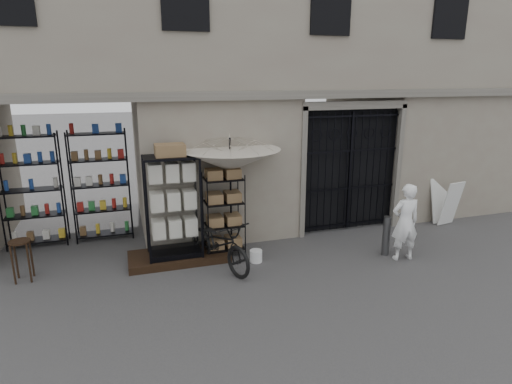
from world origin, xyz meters
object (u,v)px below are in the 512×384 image
object	(u,v)px
bicycle	(220,267)
easel_sign	(445,202)
wooden_stool	(22,260)
shopkeeper	(402,259)
wire_rack	(224,216)
market_umbrella	(230,154)
steel_bollard	(386,236)
white_bucket	(256,256)
display_cabinet	(173,212)

from	to	relation	value
bicycle	easel_sign	size ratio (longest dim) A/B	1.67
wooden_stool	shopkeeper	bearing A→B (deg)	-10.01
bicycle	wire_rack	bearing A→B (deg)	45.27
market_umbrella	steel_bollard	world-z (taller)	market_umbrella
wire_rack	wooden_stool	bearing A→B (deg)	177.79
market_umbrella	white_bucket	size ratio (longest dim) A/B	11.60
display_cabinet	easel_sign	xyz separation A→B (m)	(6.77, 0.25, -0.48)
white_bucket	steel_bollard	size ratio (longest dim) A/B	0.30
display_cabinet	easel_sign	world-z (taller)	display_cabinet
wire_rack	bicycle	world-z (taller)	wire_rack
bicycle	display_cabinet	bearing A→B (deg)	124.62
wire_rack	bicycle	distance (m)	1.06
display_cabinet	market_umbrella	size ratio (longest dim) A/B	0.75
wire_rack	easel_sign	xyz separation A→B (m)	(5.73, 0.18, -0.27)
bicycle	steel_bollard	xyz separation A→B (m)	(3.45, -0.47, 0.42)
bicycle	steel_bollard	size ratio (longest dim) A/B	2.23
wooden_stool	steel_bollard	bearing A→B (deg)	-8.05
shopkeeper	bicycle	bearing A→B (deg)	-5.79
bicycle	wooden_stool	size ratio (longest dim) A/B	2.42
shopkeeper	easel_sign	size ratio (longest dim) A/B	1.41
wire_rack	steel_bollard	distance (m)	3.40
wire_rack	market_umbrella	size ratio (longest dim) A/B	0.60
white_bucket	easel_sign	world-z (taller)	easel_sign
white_bucket	bicycle	size ratio (longest dim) A/B	0.13
market_umbrella	steel_bollard	distance (m)	3.65
wire_rack	white_bucket	distance (m)	1.06
wooden_stool	market_umbrella	bearing A→B (deg)	2.64
white_bucket	steel_bollard	distance (m)	2.75
market_umbrella	wooden_stool	distance (m)	4.32
market_umbrella	wooden_stool	xyz separation A→B (m)	(-3.97, -0.18, -1.70)
market_umbrella	shopkeeper	bearing A→B (deg)	-24.21
display_cabinet	market_umbrella	distance (m)	1.62
market_umbrella	shopkeeper	distance (m)	4.13
bicycle	steel_bollard	world-z (taller)	bicycle
market_umbrella	shopkeeper	xyz separation A→B (m)	(3.24, -1.46, -2.11)
white_bucket	wire_rack	bearing A→B (deg)	132.26
wooden_stool	shopkeeper	size ratio (longest dim) A/B	0.49
wooden_stool	easel_sign	world-z (taller)	easel_sign
wire_rack	market_umbrella	bearing A→B (deg)	29.33
wire_rack	steel_bollard	world-z (taller)	wire_rack
white_bucket	shopkeeper	world-z (taller)	white_bucket
wire_rack	shopkeeper	bearing A→B (deg)	-24.57
wire_rack	bicycle	xyz separation A→B (m)	(-0.24, -0.59, -0.85)
wooden_stool	steel_bollard	distance (m)	7.06
wooden_stool	shopkeeper	world-z (taller)	wooden_stool
shopkeeper	wire_rack	bearing A→B (deg)	-15.52
white_bucket	easel_sign	bearing A→B (deg)	8.16
bicycle	easel_sign	bearing A→B (deg)	-15.35
steel_bollard	bicycle	bearing A→B (deg)	172.24
display_cabinet	white_bucket	size ratio (longest dim) A/B	8.67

